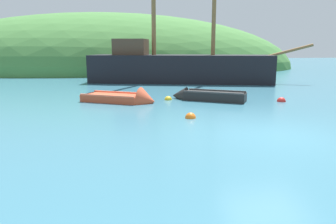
{
  "coord_description": "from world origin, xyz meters",
  "views": [
    {
      "loc": [
        -4.25,
        -8.38,
        2.46
      ],
      "look_at": [
        -2.6,
        2.32,
        0.26
      ],
      "focal_mm": 34.51,
      "sensor_mm": 36.0,
      "label": 1
    }
  ],
  "objects": [
    {
      "name": "ground_plane",
      "position": [
        0.0,
        0.0,
        0.0
      ],
      "size": [
        120.0,
        120.0,
        0.0
      ],
      "primitive_type": "plane",
      "color": "teal"
    },
    {
      "name": "shore_hill",
      "position": [
        -5.33,
        28.79,
        0.0
      ],
      "size": [
        42.78,
        20.77,
        12.18
      ],
      "primitive_type": "ellipsoid",
      "color": "#477F3D",
      "rests_on": "ground"
    },
    {
      "name": "sailing_ship",
      "position": [
        -0.04,
        14.2,
        0.76
      ],
      "size": [
        15.13,
        6.25,
        13.21
      ],
      "rotation": [
        0.0,
        0.0,
        -0.25
      ],
      "color": "black",
      "rests_on": "ground"
    },
    {
      "name": "rowboat_outer_right",
      "position": [
        -3.94,
        6.16,
        0.1
      ],
      "size": [
        3.59,
        2.68,
        1.22
      ],
      "rotation": [
        0.0,
        0.0,
        5.8
      ],
      "color": "#C64C2D",
      "rests_on": "ground"
    },
    {
      "name": "rowboat_near_dock",
      "position": [
        -0.24,
        6.13,
        0.15
      ],
      "size": [
        3.47,
        2.51,
        0.88
      ],
      "rotation": [
        0.0,
        0.0,
        2.62
      ],
      "color": "black",
      "rests_on": "ground"
    },
    {
      "name": "buoy_red",
      "position": [
        3.09,
        5.21,
        0.0
      ],
      "size": [
        0.4,
        0.4,
        0.4
      ],
      "primitive_type": "sphere",
      "color": "red",
      "rests_on": "ground"
    },
    {
      "name": "buoy_yellow",
      "position": [
        -1.95,
        6.47,
        0.0
      ],
      "size": [
        0.36,
        0.36,
        0.36
      ],
      "primitive_type": "sphere",
      "color": "yellow",
      "rests_on": "ground"
    },
    {
      "name": "buoy_orange",
      "position": [
        -1.78,
        2.45,
        0.0
      ],
      "size": [
        0.39,
        0.39,
        0.39
      ],
      "primitive_type": "sphere",
      "color": "orange",
      "rests_on": "ground"
    }
  ]
}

